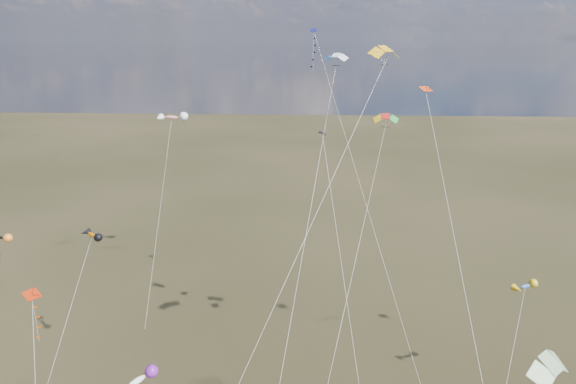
{
  "coord_description": "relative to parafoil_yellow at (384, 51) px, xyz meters",
  "views": [
    {
      "loc": [
        2.42,
        -26.38,
        32.34
      ],
      "look_at": [
        0.0,
        18.0,
        19.0
      ],
      "focal_mm": 32.0,
      "sensor_mm": 36.0,
      "label": 1
    }
  ],
  "objects": [
    {
      "name": "diamond_navy_tall",
      "position": [
        -4.54,
        12.57,
        -2.88
      ],
      "size": [
        11.44,
        17.06,
        33.34
      ],
      "color": "#11124D",
      "rests_on": "ground"
    },
    {
      "name": "diamond_black_mid",
      "position": [
        -3.12,
        1.95,
        -15.45
      ],
      "size": [
        4.6,
        16.74,
        23.87
      ],
      "color": "black",
      "rests_on": "ground"
    },
    {
      "name": "diamond_red_low",
      "position": [
        -26.43,
        -7.24,
        -20.13
      ],
      "size": [
        3.46,
        8.19,
        13.87
      ],
      "color": "#A42206",
      "rests_on": "ground"
    },
    {
      "name": "diamond_orange_center",
      "position": [
        4.81,
        -5.53,
        -11.88
      ],
      "size": [
        4.03,
        24.27,
        28.6
      ],
      "color": "red",
      "rests_on": "ground"
    },
    {
      "name": "parafoil_yellow",
      "position": [
        0.0,
        0.0,
        0.0
      ],
      "size": [
        17.07,
        22.51,
        32.25
      ],
      "color": "gold",
      "rests_on": "ground"
    },
    {
      "name": "parafoil_blue_white",
      "position": [
        -3.49,
        5.52,
        -0.84
      ],
      "size": [
        6.92,
        26.25,
        31.42
      ],
      "color": "#1575C2",
      "rests_on": "ground"
    },
    {
      "name": "parafoil_striped",
      "position": [
        7.61,
        -16.67,
        -15.73
      ],
      "size": [
        4.14,
        13.59,
        16.52
      ],
      "color": "yellow",
      "rests_on": "ground"
    },
    {
      "name": "parafoil_tricolor",
      "position": [
        1.04,
        4.92,
        -5.95
      ],
      "size": [
        8.8,
        22.28,
        26.23
      ],
      "color": "yellow",
      "rests_on": "ground"
    },
    {
      "name": "novelty_orange_black",
      "position": [
        -26.52,
        3.93,
        -17.26
      ],
      "size": [
        3.43,
        12.83,
        14.68
      ],
      "color": "orange",
      "rests_on": "ground"
    },
    {
      "name": "novelty_white_purple",
      "position": [
        -15.86,
        -14.71,
        -19.32
      ],
      "size": [
        4.46,
        8.4,
        12.57
      ],
      "color": "white",
      "rests_on": "ground"
    },
    {
      "name": "novelty_redwhite_stripe",
      "position": [
        -24.67,
        27.37,
        -9.39
      ],
      "size": [
        4.14,
        18.31,
        22.78
      ],
      "color": "red",
      "rests_on": "ground"
    },
    {
      "name": "novelty_blue_yellow",
      "position": [
        13.49,
        0.85,
        -20.03
      ],
      "size": [
        5.84,
        9.89,
        11.91
      ],
      "color": "blue",
      "rests_on": "ground"
    }
  ]
}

